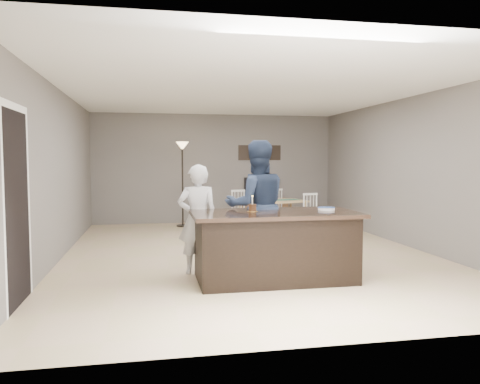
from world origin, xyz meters
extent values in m
plane|color=tan|center=(0.00, 0.00, 0.00)|extent=(8.00, 8.00, 0.00)
plane|color=slate|center=(0.00, 4.00, 1.35)|extent=(6.00, 0.00, 6.00)
plane|color=slate|center=(0.00, -4.00, 1.35)|extent=(6.00, 0.00, 6.00)
plane|color=slate|center=(-3.00, 0.00, 1.35)|extent=(0.00, 8.00, 8.00)
plane|color=slate|center=(3.00, 0.00, 1.35)|extent=(0.00, 8.00, 8.00)
plane|color=white|center=(0.00, 0.00, 2.70)|extent=(8.00, 8.00, 0.00)
cube|color=black|center=(0.00, -1.80, 0.42)|extent=(2.00, 1.00, 0.85)
cube|color=black|center=(0.00, -1.80, 0.88)|extent=(2.15, 1.10, 0.05)
cube|color=brown|center=(1.20, 3.77, 0.30)|extent=(1.20, 0.40, 0.60)
imported|color=black|center=(1.20, 3.84, 0.86)|extent=(0.91, 0.12, 0.53)
plane|color=#DD5018|center=(1.20, 3.76, 0.87)|extent=(0.78, 0.00, 0.78)
cube|color=black|center=(0.75, 3.98, 1.75)|extent=(0.30, 0.02, 0.38)
cube|color=black|center=(1.55, 3.98, 1.75)|extent=(0.30, 0.02, 0.38)
plane|color=black|center=(-2.99, -2.30, 1.05)|extent=(0.00, 2.10, 2.10)
plane|color=white|center=(-2.99, -2.30, 2.14)|extent=(0.00, 1.02, 1.02)
imported|color=silver|center=(-0.95, -1.25, 0.76)|extent=(0.57, 0.39, 1.51)
imported|color=#1C273D|center=(-0.12, -1.25, 0.92)|extent=(0.90, 0.70, 1.85)
cylinder|color=gold|center=(-0.28, -1.70, 0.90)|extent=(0.14, 0.14, 0.00)
cylinder|color=#381F0F|center=(-0.28, -1.70, 0.95)|extent=(0.10, 0.10, 0.09)
cylinder|color=white|center=(-0.28, -1.70, 1.05)|extent=(0.02, 0.02, 0.10)
sphere|color=#FFBF4C|center=(-0.28, -1.70, 1.10)|extent=(0.02, 0.02, 0.02)
cylinder|color=white|center=(0.74, -1.72, 0.91)|extent=(0.23, 0.23, 0.01)
cylinder|color=white|center=(0.74, -1.72, 0.92)|extent=(0.23, 0.23, 0.01)
cylinder|color=white|center=(0.74, -1.72, 0.93)|extent=(0.23, 0.23, 0.01)
cylinder|color=#325299|center=(0.74, -1.72, 0.93)|extent=(0.23, 0.23, 0.00)
cube|color=tan|center=(1.05, 2.33, 0.66)|extent=(1.57, 1.08, 0.04)
cylinder|color=tan|center=(0.49, 1.87, 0.32)|extent=(0.05, 0.05, 0.64)
cylinder|color=tan|center=(1.62, 2.78, 0.32)|extent=(0.05, 0.05, 0.64)
cube|color=#437962|center=(1.05, 2.33, 0.68)|extent=(1.30, 0.56, 0.01)
cube|color=silver|center=(0.70, 1.61, 0.40)|extent=(0.44, 0.43, 0.04)
cylinder|color=silver|center=(0.58, 1.44, 0.19)|extent=(0.03, 0.03, 0.39)
cylinder|color=silver|center=(0.82, 1.78, 0.19)|extent=(0.03, 0.03, 0.39)
cube|color=silver|center=(0.73, 1.45, 0.85)|extent=(0.34, 0.10, 0.04)
cube|color=silver|center=(1.67, 1.81, 0.40)|extent=(0.44, 0.43, 0.04)
cylinder|color=silver|center=(1.55, 1.64, 0.19)|extent=(0.03, 0.03, 0.39)
cylinder|color=silver|center=(1.79, 1.98, 0.19)|extent=(0.03, 0.03, 0.39)
cube|color=silver|center=(1.70, 1.65, 0.85)|extent=(0.34, 0.10, 0.04)
cube|color=silver|center=(0.44, 2.84, 0.40)|extent=(0.44, 0.43, 0.04)
cylinder|color=silver|center=(0.56, 3.01, 0.19)|extent=(0.03, 0.03, 0.39)
cylinder|color=silver|center=(0.32, 2.67, 0.19)|extent=(0.03, 0.03, 0.39)
cube|color=silver|center=(0.41, 3.00, 0.85)|extent=(0.34, 0.10, 0.04)
cube|color=silver|center=(1.41, 3.04, 0.40)|extent=(0.44, 0.43, 0.04)
cylinder|color=silver|center=(1.53, 3.22, 0.19)|extent=(0.03, 0.03, 0.39)
cylinder|color=silver|center=(1.29, 2.87, 0.19)|extent=(0.03, 0.03, 0.39)
cube|color=silver|center=(1.38, 3.20, 0.85)|extent=(0.34, 0.10, 0.04)
cylinder|color=black|center=(-0.85, 3.37, 0.02)|extent=(0.30, 0.30, 0.03)
cylinder|color=black|center=(-0.85, 3.37, 0.94)|extent=(0.04, 0.04, 1.83)
cone|color=#F1C885|center=(-0.85, 3.37, 1.89)|extent=(0.30, 0.30, 0.19)
camera|label=1|loc=(-1.57, -7.65, 1.58)|focal=35.00mm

